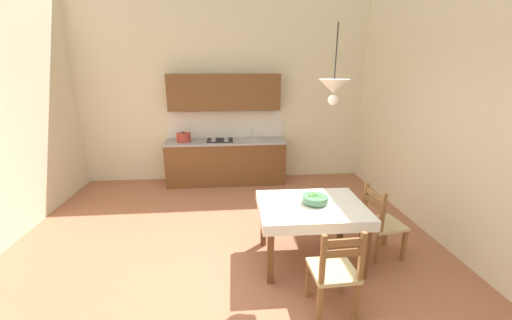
# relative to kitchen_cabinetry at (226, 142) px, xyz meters

# --- Properties ---
(ground_plane) EXTENTS (6.40, 7.16, 0.10)m
(ground_plane) POSITION_rel_kitchen_cabinetry_xyz_m (0.00, -3.01, -0.91)
(ground_plane) COLOR #AD6B4C
(wall_back) EXTENTS (6.40, 0.12, 4.13)m
(wall_back) POSITION_rel_kitchen_cabinetry_xyz_m (0.00, 0.33, 1.21)
(wall_back) COLOR beige
(wall_back) RESTS_ON ground_plane
(wall_right) EXTENTS (0.12, 7.16, 4.13)m
(wall_right) POSITION_rel_kitchen_cabinetry_xyz_m (2.96, -3.01, 1.21)
(wall_right) COLOR beige
(wall_right) RESTS_ON ground_plane
(kitchen_cabinetry) EXTENTS (2.42, 0.63, 2.20)m
(kitchen_cabinetry) POSITION_rel_kitchen_cabinetry_xyz_m (0.00, 0.00, 0.00)
(kitchen_cabinetry) COLOR brown
(kitchen_cabinetry) RESTS_ON ground_plane
(dining_table) EXTENTS (1.26, 0.98, 0.75)m
(dining_table) POSITION_rel_kitchen_cabinetry_xyz_m (1.02, -2.88, -0.24)
(dining_table) COLOR brown
(dining_table) RESTS_ON ground_plane
(dining_chair_camera_side) EXTENTS (0.44, 0.44, 0.93)m
(dining_chair_camera_side) POSITION_rel_kitchen_cabinetry_xyz_m (1.03, -3.72, -0.41)
(dining_chair_camera_side) COLOR #D1BC89
(dining_chair_camera_side) RESTS_ON ground_plane
(dining_chair_window_side) EXTENTS (0.47, 0.47, 0.93)m
(dining_chair_window_side) POSITION_rel_kitchen_cabinetry_xyz_m (1.93, -2.85, -0.41)
(dining_chair_window_side) COLOR #D1BC89
(dining_chair_window_side) RESTS_ON ground_plane
(fruit_bowl) EXTENTS (0.30, 0.30, 0.12)m
(fruit_bowl) POSITION_rel_kitchen_cabinetry_xyz_m (1.07, -2.86, -0.04)
(fruit_bowl) COLOR #4C7F5B
(fruit_bowl) RESTS_ON dining_table
(pendant_lamp) EXTENTS (0.32, 0.32, 0.80)m
(pendant_lamp) POSITION_rel_kitchen_cabinetry_xyz_m (1.16, -2.96, 1.25)
(pendant_lamp) COLOR black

